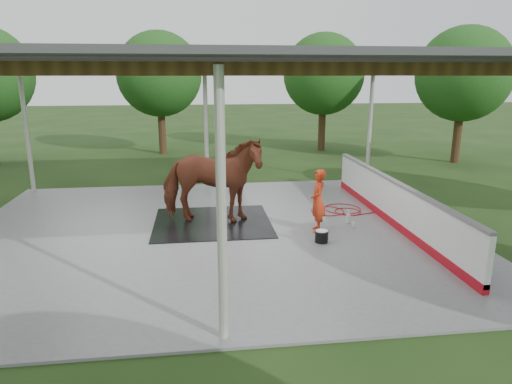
{
  "coord_description": "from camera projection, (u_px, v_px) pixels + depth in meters",
  "views": [
    {
      "loc": [
        -0.29,
        -10.66,
        3.78
      ],
      "look_at": [
        1.08,
        -0.01,
        1.01
      ],
      "focal_mm": 32.0,
      "sensor_mm": 36.0,
      "label": 1
    }
  ],
  "objects": [
    {
      "name": "rubber_mat",
      "position": [
        212.0,
        222.0,
        11.82
      ],
      "size": [
        2.98,
        2.79,
        0.02
      ],
      "primitive_type": "cube",
      "color": "black",
      "rests_on": "concrete_slab"
    },
    {
      "name": "soap_bottle_b",
      "position": [
        353.0,
        224.0,
        11.41
      ],
      "size": [
        0.12,
        0.12,
        0.2
      ],
      "primitive_type": "imported",
      "rotation": [
        0.0,
        0.0,
        -0.4
      ],
      "color": "#338CD8",
      "rests_on": "concrete_slab"
    },
    {
      "name": "tree_belt",
      "position": [
        220.0,
        74.0,
        11.17
      ],
      "size": [
        28.0,
        28.0,
        5.8
      ],
      "color": "#382314",
      "rests_on": "ground"
    },
    {
      "name": "wash_bucket",
      "position": [
        322.0,
        236.0,
        10.42
      ],
      "size": [
        0.3,
        0.3,
        0.28
      ],
      "color": "black",
      "rests_on": "concrete_slab"
    },
    {
      "name": "ground",
      "position": [
        213.0,
        233.0,
        11.22
      ],
      "size": [
        100.0,
        100.0,
        0.0
      ],
      "primitive_type": "plane",
      "color": "#1E3814"
    },
    {
      "name": "dasher_board",
      "position": [
        393.0,
        203.0,
        11.64
      ],
      "size": [
        0.16,
        8.0,
        1.15
      ],
      "color": "#AB0E1A",
      "rests_on": "concrete_slab"
    },
    {
      "name": "pavilion_structure",
      "position": [
        208.0,
        66.0,
        10.23
      ],
      "size": [
        12.6,
        10.6,
        4.05
      ],
      "color": "beige",
      "rests_on": "ground"
    },
    {
      "name": "soap_bottle_a",
      "position": [
        348.0,
        217.0,
        11.73
      ],
      "size": [
        0.14,
        0.14,
        0.34
      ],
      "primitive_type": "imported",
      "rotation": [
        0.0,
        0.0,
        -0.05
      ],
      "color": "silver",
      "rests_on": "concrete_slab"
    },
    {
      "name": "hose_coil",
      "position": [
        339.0,
        210.0,
        12.88
      ],
      "size": [
        2.31,
        1.21,
        0.02
      ],
      "color": "#AB0C14",
      "rests_on": "concrete_slab"
    },
    {
      "name": "concrete_slab",
      "position": [
        213.0,
        232.0,
        11.21
      ],
      "size": [
        12.0,
        10.0,
        0.05
      ],
      "primitive_type": "cube",
      "color": "slate",
      "rests_on": "ground"
    },
    {
      "name": "horse",
      "position": [
        211.0,
        180.0,
        11.54
      ],
      "size": [
        2.77,
        1.6,
        2.21
      ],
      "primitive_type": "imported",
      "rotation": [
        0.0,
        0.0,
        1.41
      ],
      "color": "brown",
      "rests_on": "rubber_mat"
    },
    {
      "name": "handler",
      "position": [
        318.0,
        201.0,
        11.0
      ],
      "size": [
        0.44,
        0.61,
        1.54
      ],
      "primitive_type": "imported",
      "rotation": [
        0.0,
        0.0,
        -1.71
      ],
      "color": "red",
      "rests_on": "concrete_slab"
    }
  ]
}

